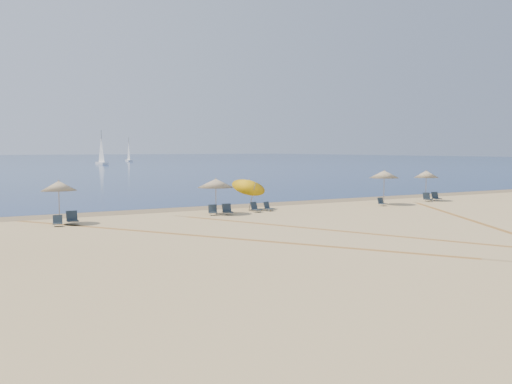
# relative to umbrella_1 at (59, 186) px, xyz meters

# --- Properties ---
(wet_sand) EXTENTS (500.00, 500.00, 0.00)m
(wet_sand) POSITION_rel_umbrella_1_xyz_m (12.54, 4.02, -2.11)
(wet_sand) COLOR olive
(wet_sand) RESTS_ON ground
(umbrella_1) EXTENTS (1.95, 1.96, 2.45)m
(umbrella_1) POSITION_rel_umbrella_1_xyz_m (0.00, 0.00, 0.00)
(umbrella_1) COLOR gray
(umbrella_1) RESTS_ON ground
(umbrella_2) EXTENTS (2.31, 2.31, 2.31)m
(umbrella_2) POSITION_rel_umbrella_1_xyz_m (9.60, 0.03, -0.14)
(umbrella_2) COLOR gray
(umbrella_2) RESTS_ON ground
(umbrella_3) EXTENTS (2.30, 2.31, 2.54)m
(umbrella_3) POSITION_rel_umbrella_1_xyz_m (12.67, 1.16, -0.34)
(umbrella_3) COLOR gray
(umbrella_3) RESTS_ON ground
(umbrella_4) EXTENTS (2.19, 2.19, 2.61)m
(umbrella_4) POSITION_rel_umbrella_1_xyz_m (23.16, -0.61, 0.15)
(umbrella_4) COLOR gray
(umbrella_4) RESTS_ON ground
(umbrella_5) EXTENTS (1.91, 1.91, 2.48)m
(umbrella_5) POSITION_rel_umbrella_1_xyz_m (28.27, 0.12, 0.02)
(umbrella_5) COLOR gray
(umbrella_5) RESTS_ON ground
(chair_1) EXTENTS (0.60, 0.67, 0.60)m
(chair_1) POSITION_rel_umbrella_1_xyz_m (-0.28, -0.91, -1.85)
(chair_1) COLOR #1B242C
(chair_1) RESTS_ON ground
(chair_2) EXTENTS (0.64, 0.73, 0.72)m
(chair_2) POSITION_rel_umbrella_1_xyz_m (0.60, -0.35, -1.79)
(chair_2) COLOR #1B242C
(chair_2) RESTS_ON ground
(chair_3) EXTENTS (0.73, 0.79, 0.65)m
(chair_3) POSITION_rel_umbrella_1_xyz_m (9.17, -0.38, -1.82)
(chair_3) COLOR #1B242C
(chair_3) RESTS_ON ground
(chair_4) EXTENTS (0.69, 0.77, 0.69)m
(chair_4) POSITION_rel_umbrella_1_xyz_m (10.05, -0.66, -1.80)
(chair_4) COLOR #1B242C
(chair_4) RESTS_ON ground
(chair_5) EXTENTS (0.71, 0.78, 0.66)m
(chair_5) POSITION_rel_umbrella_1_xyz_m (12.34, -0.23, -1.82)
(chair_5) COLOR #1B242C
(chair_5) RESTS_ON ground
(chair_6) EXTENTS (0.67, 0.72, 0.61)m
(chair_6) POSITION_rel_umbrella_1_xyz_m (13.43, -0.06, -1.84)
(chair_6) COLOR #1B242C
(chair_6) RESTS_ON ground
(chair_7) EXTENTS (0.50, 0.58, 0.59)m
(chair_7) POSITION_rel_umbrella_1_xyz_m (22.44, -1.18, -1.85)
(chair_7) COLOR #1B242C
(chair_7) RESTS_ON ground
(chair_8) EXTENTS (0.77, 0.83, 0.69)m
(chair_8) POSITION_rel_umbrella_1_xyz_m (27.90, -0.40, -1.81)
(chair_8) COLOR #1B242C
(chair_8) RESTS_ON ground
(chair_9) EXTENTS (0.69, 0.77, 0.71)m
(chair_9) POSITION_rel_umbrella_1_xyz_m (28.97, -0.31, -1.80)
(chair_9) COLOR #1B242C
(chair_9) RESTS_ON ground
(sailboat_1) EXTENTS (1.86, 6.18, 9.11)m
(sailboat_1) POSITION_rel_umbrella_1_xyz_m (33.66, 118.65, 0.65)
(sailboat_1) COLOR white
(sailboat_1) RESTS_ON ocean
(sailboat_2) EXTENTS (1.94, 5.46, 7.95)m
(sailboat_2) POSITION_rel_umbrella_1_xyz_m (51.46, 152.04, 0.30)
(sailboat_2) COLOR white
(sailboat_2) RESTS_ON ocean
(tire_tracks) EXTENTS (54.11, 45.13, 0.00)m
(tire_tracks) POSITION_rel_umbrella_1_xyz_m (12.35, -10.89, -2.11)
(tire_tracks) COLOR tan
(tire_tracks) RESTS_ON ground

